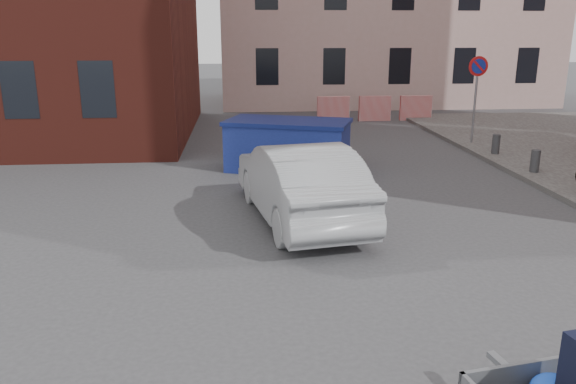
{
  "coord_description": "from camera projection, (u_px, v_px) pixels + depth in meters",
  "views": [
    {
      "loc": [
        -1.26,
        -7.38,
        3.44
      ],
      "look_at": [
        -0.55,
        0.84,
        1.1
      ],
      "focal_mm": 35.0,
      "sensor_mm": 36.0,
      "label": 1
    }
  ],
  "objects": [
    {
      "name": "ground",
      "position": [
        331.0,
        280.0,
        8.11
      ],
      "size": [
        120.0,
        120.0,
        0.0
      ],
      "primitive_type": "plane",
      "color": "#38383A",
      "rests_on": "ground"
    },
    {
      "name": "no_parking_sign",
      "position": [
        477.0,
        81.0,
        17.15
      ],
      "size": [
        0.6,
        0.09,
        2.65
      ],
      "color": "gray",
      "rests_on": "sidewalk"
    },
    {
      "name": "barriers",
      "position": [
        375.0,
        108.0,
        22.7
      ],
      "size": [
        4.7,
        0.18,
        1.0
      ],
      "color": "red",
      "rests_on": "ground"
    },
    {
      "name": "dumpster",
      "position": [
        288.0,
        145.0,
        14.47
      ],
      "size": [
        3.46,
        2.54,
        1.3
      ],
      "rotation": [
        0.0,
        0.0,
        -0.34
      ],
      "color": "navy",
      "rests_on": "ground"
    },
    {
      "name": "silver_car",
      "position": [
        299.0,
        182.0,
        10.59
      ],
      "size": [
        2.34,
        4.7,
        1.48
      ],
      "primitive_type": "imported",
      "rotation": [
        0.0,
        0.0,
        3.32
      ],
      "color": "#9DA0A4",
      "rests_on": "ground"
    }
  ]
}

